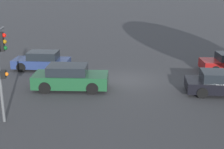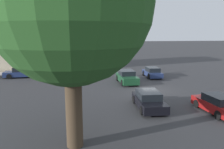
{
  "view_description": "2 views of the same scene",
  "coord_description": "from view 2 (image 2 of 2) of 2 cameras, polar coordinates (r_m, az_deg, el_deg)",
  "views": [
    {
      "loc": [
        0.06,
        19.93,
        6.51
      ],
      "look_at": [
        0.8,
        4.98,
        1.9
      ],
      "focal_mm": 50.0,
      "sensor_mm": 36.0,
      "label": 1
    },
    {
      "loc": [
        -21.49,
        7.86,
        5.8
      ],
      "look_at": [
        1.7,
        4.04,
        1.41
      ],
      "focal_mm": 35.0,
      "sensor_mm": 36.0,
      "label": 2
    }
  ],
  "objects": [
    {
      "name": "crossing_car_0",
      "position": [
        26.19,
        3.89,
        -0.62
      ],
      "size": [
        4.54,
        1.99,
        1.52
      ],
      "rotation": [
        0.0,
        0.0,
        3.15
      ],
      "color": "#194728",
      "rests_on": "ground_plane"
    },
    {
      "name": "street_tree",
      "position": [
        10.9,
        -10.8,
        17.72
      ],
      "size": [
        7.87,
        7.87,
        11.16
      ],
      "color": "#423323",
      "rests_on": "ground_plane"
    },
    {
      "name": "rowhouse_backdrop",
      "position": [
        39.01,
        -19.92,
        9.36
      ],
      "size": [
        7.48,
        13.7,
        12.04
      ],
      "color": "#BCA893",
      "rests_on": "ground_plane"
    },
    {
      "name": "ground_plane",
      "position": [
        23.6,
        10.42,
        -3.83
      ],
      "size": [
        300.0,
        300.0,
        0.0
      ],
      "primitive_type": "plane",
      "color": "#333335"
    },
    {
      "name": "crossing_car_2",
      "position": [
        18.13,
        25.86,
        -7.0
      ],
      "size": [
        4.15,
        2.06,
        1.38
      ],
      "rotation": [
        0.0,
        0.0,
        0.05
      ],
      "color": "maroon",
      "rests_on": "ground_plane"
    },
    {
      "name": "parked_car_1",
      "position": [
        31.87,
        -22.56,
        0.49
      ],
      "size": [
        1.99,
        4.38,
        1.41
      ],
      "rotation": [
        0.0,
        0.0,
        1.6
      ],
      "color": "navy",
      "rests_on": "ground_plane"
    },
    {
      "name": "parked_car_0",
      "position": [
        31.2,
        -13.2,
        0.93
      ],
      "size": [
        2.0,
        4.84,
        1.55
      ],
      "rotation": [
        0.0,
        0.0,
        1.54
      ],
      "color": "#194728",
      "rests_on": "ground_plane"
    },
    {
      "name": "fire_hydrant",
      "position": [
        29.59,
        -8.66,
        0.11
      ],
      "size": [
        0.22,
        0.22,
        0.92
      ],
      "color": "red",
      "rests_on": "ground_plane"
    },
    {
      "name": "crossing_car_1",
      "position": [
        17.61,
        9.55,
        -6.62
      ],
      "size": [
        4.43,
        2.15,
        1.34
      ],
      "rotation": [
        0.0,
        0.0,
        3.09
      ],
      "color": "black",
      "rests_on": "ground_plane"
    },
    {
      "name": "traffic_signal",
      "position": [
        27.54,
        -5.99,
        4.79
      ],
      "size": [
        0.72,
        1.81,
        4.74
      ],
      "rotation": [
        0.0,
        0.0,
        3.3
      ],
      "color": "#515456",
      "rests_on": "ground_plane"
    },
    {
      "name": "crossing_car_3",
      "position": [
        30.1,
        10.47,
        0.55
      ],
      "size": [
        4.19,
        1.94,
        1.37
      ],
      "rotation": [
        0.0,
        0.0,
        -0.04
      ],
      "color": "navy",
      "rests_on": "ground_plane"
    }
  ]
}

